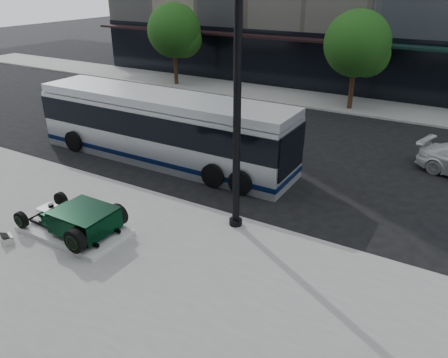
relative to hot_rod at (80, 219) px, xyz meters
The scene contains 8 objects.
ground 5.97m from the hot_rod, 69.13° to the left, with size 120.00×120.00×0.00m, color black.
sidewalk_far 19.66m from the hot_rod, 83.83° to the left, with size 70.00×4.00×0.12m, color gray.
street_trees 19.14m from the hot_rod, 80.08° to the left, with size 29.80×3.80×5.70m.
display_plinth 0.60m from the hot_rod, behind, with size 3.40×1.80×0.15m, color silver.
hot_rod is the anchor object (origin of this frame).
info_plaque 2.24m from the hot_rod, 139.11° to the right, with size 0.48×0.42×0.31m.
lamppost 5.68m from the hot_rod, 38.26° to the left, with size 0.42×0.42×7.67m.
transit_bus 6.80m from the hot_rod, 105.48° to the left, with size 12.12×2.88×2.92m.
Camera 1 is at (7.56, -13.29, 7.47)m, focal length 35.00 mm.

